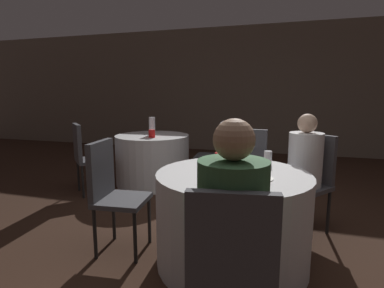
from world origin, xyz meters
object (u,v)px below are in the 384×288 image
pizza_plate_near (256,177)px  chair_far_east (217,149)px  chair_near_northeast (310,174)px  chair_far_southwest (85,152)px  table_near (232,218)px  bottle_far (152,126)px  chair_near_south (231,268)px  chair_near_west (111,186)px  chair_near_north (248,165)px  table_far (153,159)px  soda_can_silver (268,158)px  person_green_jacket (232,239)px  person_white_shirt (299,176)px  soda_can_red (219,160)px

pizza_plate_near → chair_far_east: bearing=109.6°
chair_near_northeast → chair_far_southwest: size_ratio=1.00×
table_near → bottle_far: bearing=129.4°
chair_near_south → chair_far_southwest: same height
pizza_plate_near → bottle_far: (-1.64, 1.87, 0.12)m
chair_near_west → chair_near_north: same height
chair_far_southwest → bottle_far: size_ratio=3.58×
chair_near_northeast → table_far: bearing=13.0°
table_far → soda_can_silver: size_ratio=8.80×
chair_near_northeast → chair_far_east: bearing=-4.4°
chair_near_north → chair_near_south: bearing=94.5°
chair_near_north → person_green_jacket: 1.84m
person_white_shirt → soda_can_red: (-0.66, -0.50, 0.22)m
chair_far_east → soda_can_silver: bearing=-157.0°
chair_near_northeast → pizza_plate_near: bearing=101.6°
pizza_plate_near → chair_near_northeast: bearing=63.1°
soda_can_silver → chair_far_southwest: bearing=162.3°
chair_near_north → chair_near_south: (0.14, -2.00, 0.00)m
chair_near_south → person_white_shirt: (0.37, 1.64, 0.01)m
chair_far_east → pizza_plate_near: 2.06m
person_green_jacket → soda_can_red: (-0.27, 0.99, 0.17)m
chair_near_west → chair_near_south: size_ratio=1.00×
table_near → soda_can_red: soda_can_red is taller
table_far → chair_far_east: (0.95, 0.06, 0.20)m
chair_near_west → soda_can_silver: chair_near_west is taller
table_far → soda_can_silver: (1.70, -1.44, 0.42)m
table_near → pizza_plate_near: 0.42m
chair_near_north → person_white_shirt: size_ratio=0.82×
person_green_jacket → soda_can_silver: size_ratio=9.96×
person_white_shirt → chair_near_west: bearing=64.8°
pizza_plate_near → soda_can_red: bearing=142.4°
chair_far_east → chair_far_southwest: bearing=111.1°
chair_near_northeast → person_white_shirt: (-0.11, -0.14, 0.01)m
chair_near_west → person_white_shirt: bearing=110.6°
chair_near_northeast → chair_near_south: bearing=113.5°
table_far → chair_near_west: 1.95m
chair_near_north → chair_far_southwest: size_ratio=1.00×
chair_far_southwest → chair_far_east: (1.61, 0.74, 0.00)m
table_near → chair_near_west: bearing=-174.3°
chair_far_southwest → person_white_shirt: (2.64, -0.44, 0.01)m
chair_far_east → soda_can_red: bearing=-171.3°
person_green_jacket → table_near: bearing=90.0°
table_near → chair_near_west: size_ratio=1.25×
person_green_jacket → soda_can_red: person_green_jacket is taller
pizza_plate_near → bottle_far: size_ratio=0.93×
person_green_jacket → soda_can_red: size_ratio=9.96×
chair_near_south → chair_far_southwest: 3.09m
person_white_shirt → bottle_far: size_ratio=4.35×
chair_far_southwest → person_white_shirt: size_ratio=0.82×
table_far → person_white_shirt: size_ratio=0.94×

